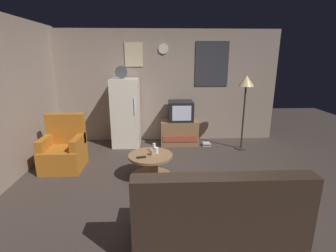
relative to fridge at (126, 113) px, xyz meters
name	(u,v)px	position (x,y,z in m)	size (l,w,h in m)	color
ground_plane	(171,189)	(0.89, -2.05, -0.75)	(12.00, 12.00, 0.00)	#3D332D
wall_with_art	(166,86)	(0.90, 0.40, 0.53)	(5.20, 0.12, 2.55)	gray
fridge	(126,113)	(0.00, 0.00, 0.00)	(0.60, 0.62, 1.77)	silver
tv_stand	(179,132)	(1.20, 0.02, -0.48)	(0.84, 0.53, 0.56)	#8E6642
crt_tv	(181,111)	(1.23, 0.02, 0.02)	(0.54, 0.51, 0.44)	black
standing_lamp	(246,87)	(2.53, -0.37, 0.60)	(0.32, 0.32, 1.59)	#332D28
coffee_table	(151,167)	(0.58, -1.69, -0.54)	(0.72, 0.72, 0.42)	#8E6642
wine_glass	(154,148)	(0.64, -1.57, -0.26)	(0.05, 0.05, 0.15)	silver
mug_ceramic_white	(156,150)	(0.68, -1.61, -0.29)	(0.08, 0.08, 0.09)	silver
mug_ceramic_tan	(152,153)	(0.61, -1.72, -0.29)	(0.08, 0.08, 0.09)	tan
remote_control	(141,157)	(0.44, -1.82, -0.32)	(0.15, 0.04, 0.02)	black
armchair	(64,150)	(-0.99, -1.18, -0.42)	(0.68, 0.68, 0.96)	#B2661E
couch	(216,219)	(1.30, -3.24, -0.44)	(1.70, 0.80, 0.92)	#38281E
book_stack	(206,144)	(1.81, -0.15, -0.72)	(0.21, 0.17, 0.07)	#C6CB8F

